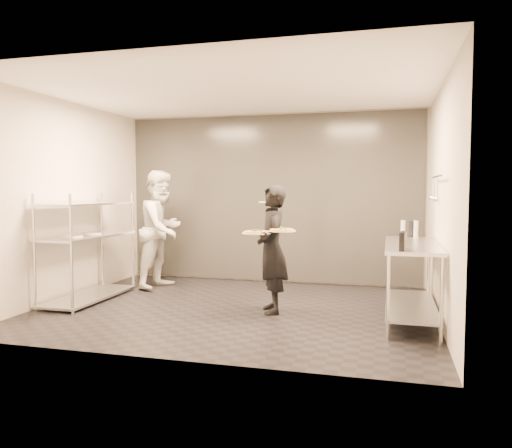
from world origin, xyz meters
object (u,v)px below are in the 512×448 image
(prep_counter, at_px, (411,268))
(bottle_dark, at_px, (411,229))
(pos_monitor, at_px, (403,241))
(pass_rack, at_px, (88,245))
(waiter, at_px, (272,249))
(salad_plate, at_px, (270,201))
(bottle_clear, at_px, (416,229))
(chef, at_px, (162,229))
(pizza_plate_near, at_px, (257,232))
(pizza_plate_far, at_px, (282,230))
(bottle_green, at_px, (403,228))

(prep_counter, distance_m, bottle_dark, 0.90)
(pos_monitor, bearing_deg, pass_rack, 176.85)
(waiter, relative_size, bottle_dark, 7.41)
(bottle_dark, bearing_deg, salad_plate, -163.63)
(pass_rack, distance_m, waiter, 2.66)
(bottle_clear, bearing_deg, prep_counter, -95.74)
(chef, xyz_separation_m, bottle_dark, (3.75, -0.30, 0.11))
(waiter, distance_m, bottle_dark, 1.91)
(pass_rack, xyz_separation_m, pos_monitor, (4.21, -0.72, 0.25))
(pizza_plate_near, height_order, pizza_plate_far, pizza_plate_far)
(pass_rack, height_order, bottle_clear, pass_rack)
(pass_rack, bearing_deg, bottle_clear, 10.31)
(bottle_clear, bearing_deg, bottle_green, 180.00)
(pass_rack, bearing_deg, pos_monitor, -9.67)
(chef, height_order, salad_plate, chef)
(prep_counter, xyz_separation_m, waiter, (-1.67, -0.04, 0.18))
(prep_counter, bearing_deg, pizza_plate_near, -170.88)
(salad_plate, xyz_separation_m, bottle_green, (1.70, 0.53, -0.37))
(salad_plate, bearing_deg, chef, 156.88)
(pass_rack, distance_m, pizza_plate_near, 2.55)
(pos_monitor, height_order, bottle_dark, bottle_dark)
(pizza_plate_near, relative_size, pizza_plate_far, 1.09)
(chef, height_order, bottle_dark, chef)
(pizza_plate_far, relative_size, salad_plate, 1.13)
(pizza_plate_far, relative_size, bottle_clear, 1.47)
(pizza_plate_near, distance_m, bottle_dark, 2.13)
(pizza_plate_near, height_order, bottle_green, bottle_green)
(waiter, height_order, pizza_plate_far, waiter)
(waiter, relative_size, bottle_green, 7.21)
(pizza_plate_far, bearing_deg, prep_counter, 10.61)
(pizza_plate_near, xyz_separation_m, pizza_plate_far, (0.31, 0.01, 0.03))
(chef, height_order, pizza_plate_far, chef)
(pizza_plate_far, bearing_deg, bottle_clear, 34.44)
(bottle_clear, bearing_deg, bottle_dark, 180.00)
(bottle_dark, bearing_deg, bottle_green, 180.00)
(pos_monitor, bearing_deg, waiter, 162.97)
(pizza_plate_far, bearing_deg, bottle_green, 37.39)
(chef, bearing_deg, pizza_plate_far, -112.07)
(chef, bearing_deg, bottle_green, -85.08)
(pizza_plate_far, relative_size, bottle_green, 1.45)
(prep_counter, relative_size, bottle_clear, 8.19)
(waiter, distance_m, bottle_green, 1.82)
(bottle_clear, bearing_deg, pass_rack, -169.69)
(bottle_clear, bearing_deg, salad_plate, -164.10)
(pizza_plate_far, height_order, bottle_clear, bottle_clear)
(waiter, height_order, salad_plate, waiter)
(bottle_green, bearing_deg, pizza_plate_far, -142.61)
(waiter, height_order, bottle_clear, waiter)
(waiter, bearing_deg, pass_rack, -112.28)
(bottle_green, height_order, bottle_dark, bottle_green)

